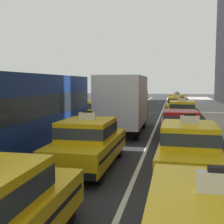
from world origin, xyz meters
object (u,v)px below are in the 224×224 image
at_px(taxi_center_second, 88,142).
at_px(taxi_right_second, 189,148).
at_px(sedan_right_third, 180,126).
at_px(taxi_right_sixth, 177,102).
at_px(box_truck_center_third, 125,102).
at_px(bus_left_second, 13,111).
at_px(taxi_left_third, 87,112).
at_px(taxi_right_fourth, 181,113).
at_px(taxi_right_fifth, 177,106).

xyz_separation_m(taxi_center_second, taxi_right_second, (3.30, -0.27, 0.00)).
height_order(sedan_right_third, taxi_right_sixth, taxi_right_sixth).
height_order(box_truck_center_third, sedan_right_third, box_truck_center_third).
bearing_deg(taxi_right_second, bus_left_second, 171.58).
bearing_deg(taxi_center_second, taxi_right_second, -4.74).
height_order(taxi_left_third, taxi_right_second, same).
bearing_deg(taxi_center_second, sedan_right_third, 56.82).
height_order(box_truck_center_third, taxi_right_second, box_truck_center_third).
xyz_separation_m(taxi_right_fourth, taxi_right_sixth, (-0.20, 11.81, 0.00)).
relative_size(box_truck_center_third, taxi_right_fifth, 1.52).
height_order(bus_left_second, taxi_right_fifth, bus_left_second).
xyz_separation_m(bus_left_second, taxi_right_fifth, (6.31, 16.50, -0.94)).
distance_m(bus_left_second, sedan_right_third, 7.60).
height_order(taxi_right_second, taxi_right_sixth, same).
distance_m(bus_left_second, taxi_right_second, 6.63).
bearing_deg(taxi_right_fifth, sedan_right_third, -89.89).
bearing_deg(taxi_right_fourth, sedan_right_third, -92.00).
distance_m(box_truck_center_third, taxi_right_sixth, 15.58).
height_order(taxi_right_fifth, taxi_right_sixth, same).
bearing_deg(taxi_right_sixth, taxi_right_fourth, -89.02).
distance_m(sedan_right_third, taxi_right_fifth, 12.40).
relative_size(taxi_center_second, box_truck_center_third, 0.65).
xyz_separation_m(box_truck_center_third, taxi_right_fifth, (3.09, 9.62, -0.90)).
distance_m(taxi_right_fourth, taxi_right_sixth, 11.81).
bearing_deg(taxi_right_second, taxi_right_fourth, 89.75).
xyz_separation_m(sedan_right_third, taxi_right_sixth, (0.01, 18.01, 0.03)).
bearing_deg(taxi_left_third, taxi_right_fourth, 5.89).
distance_m(taxi_center_second, taxi_right_fifth, 17.47).
relative_size(bus_left_second, taxi_center_second, 2.46).
bearing_deg(box_truck_center_third, taxi_right_fourth, 45.74).
xyz_separation_m(taxi_center_second, taxi_right_fourth, (3.35, 10.99, 0.00)).
height_order(box_truck_center_third, taxi_right_sixth, box_truck_center_third).
bearing_deg(box_truck_center_third, taxi_center_second, -90.10).
height_order(taxi_right_second, taxi_right_fourth, same).
xyz_separation_m(box_truck_center_third, taxi_right_sixth, (3.13, 15.23, -0.90)).
distance_m(taxi_center_second, sedan_right_third, 5.72).
xyz_separation_m(taxi_left_third, sedan_right_third, (6.31, -5.53, -0.03)).
bearing_deg(taxi_right_fourth, taxi_right_sixth, 90.98).
relative_size(bus_left_second, taxi_right_fourth, 2.45).
relative_size(taxi_right_fourth, taxi_right_sixth, 0.99).
bearing_deg(taxi_right_fifth, taxi_right_sixth, 89.61).
xyz_separation_m(taxi_left_third, taxi_right_fifth, (6.29, 6.88, 0.00)).
xyz_separation_m(bus_left_second, sedan_right_third, (6.33, 4.10, -0.97)).
bearing_deg(taxi_center_second, taxi_right_fifth, 79.76).
distance_m(taxi_right_second, taxi_right_sixth, 23.07).
bearing_deg(bus_left_second, sedan_right_third, 32.92).
bearing_deg(taxi_left_third, taxi_right_second, -58.53).
bearing_deg(taxi_center_second, taxi_left_third, 107.15).
distance_m(sedan_right_third, taxi_right_sixth, 18.01).
bearing_deg(taxi_right_fifth, box_truck_center_third, -107.82).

